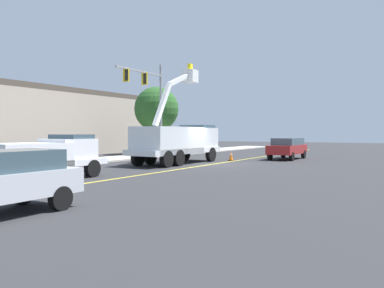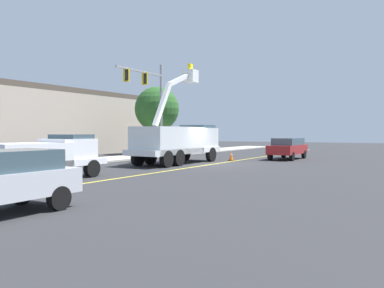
{
  "view_description": "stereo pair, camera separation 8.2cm",
  "coord_description": "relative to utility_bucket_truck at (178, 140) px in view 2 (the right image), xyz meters",
  "views": [
    {
      "loc": [
        -23.66,
        -11.07,
        2.17
      ],
      "look_at": [
        -1.73,
        0.73,
        1.4
      ],
      "focal_mm": 36.11,
      "sensor_mm": 36.0,
      "label": 1
    },
    {
      "loc": [
        -23.62,
        -11.14,
        2.17
      ],
      "look_at": [
        -1.73,
        0.73,
        1.4
      ],
      "focal_mm": 36.11,
      "sensor_mm": 36.0,
      "label": 2
    }
  ],
  "objects": [
    {
      "name": "commercial_building_backdrop",
      "position": [
        3.25,
        17.38,
        1.5
      ],
      "size": [
        27.55,
        11.02,
        6.23
      ],
      "color": "#A89989",
      "rests_on": "ground"
    },
    {
      "name": "sidewalk_far_side",
      "position": [
        1.11,
        6.48,
        -1.55
      ],
      "size": [
        60.11,
        6.76,
        0.12
      ],
      "primitive_type": "cube",
      "rotation": [
        0.0,
        0.0,
        -0.05
      ],
      "color": "#B2ADA3",
      "rests_on": "ground"
    },
    {
      "name": "traffic_cone_mid_front",
      "position": [
        3.97,
        -2.3,
        -1.25
      ],
      "size": [
        0.4,
        0.4,
        0.75
      ],
      "color": "black",
      "rests_on": "ground"
    },
    {
      "name": "service_pickup_truck",
      "position": [
        -10.83,
        0.57,
        -0.5
      ],
      "size": [
        5.7,
        2.43,
        2.06
      ],
      "color": "white",
      "rests_on": "ground"
    },
    {
      "name": "passing_minivan",
      "position": [
        7.8,
        -5.59,
        -0.64
      ],
      "size": [
        4.89,
        2.16,
        1.69
      ],
      "color": "maroon",
      "rests_on": "ground"
    },
    {
      "name": "utility_bucket_truck",
      "position": [
        0.0,
        0.0,
        0.0
      ],
      "size": [
        8.32,
        2.94,
        7.12
      ],
      "color": "silver",
      "rests_on": "ground"
    },
    {
      "name": "street_tree_right",
      "position": [
        8.34,
        7.32,
        2.79
      ],
      "size": [
        4.3,
        4.3,
        6.57
      ],
      "color": "brown",
      "rests_on": "ground"
    },
    {
      "name": "lane_centre_stripe",
      "position": [
        0.64,
        -2.4,
        -1.61
      ],
      "size": [
        49.94,
        2.8,
        0.01
      ],
      "primitive_type": "cube",
      "rotation": [
        0.0,
        0.0,
        -0.05
      ],
      "color": "yellow",
      "rests_on": "ground"
    },
    {
      "name": "ground",
      "position": [
        0.64,
        -2.4,
        -1.61
      ],
      "size": [
        120.0,
        120.0,
        0.0
      ],
      "primitive_type": "plane",
      "color": "#2D2D30"
    },
    {
      "name": "traffic_signal_mast",
      "position": [
        4.27,
        5.3,
        3.82
      ],
      "size": [
        5.88,
        0.69,
        8.12
      ],
      "color": "gray",
      "rests_on": "ground"
    }
  ]
}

